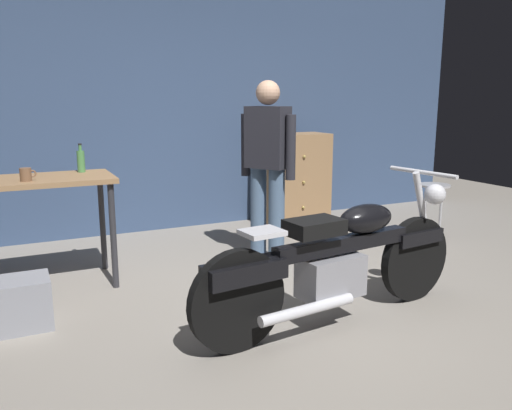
{
  "coord_description": "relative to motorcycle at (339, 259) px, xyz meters",
  "views": [
    {
      "loc": [
        -1.73,
        -3.03,
        1.51
      ],
      "look_at": [
        0.06,
        0.7,
        0.65
      ],
      "focal_mm": 36.08,
      "sensor_mm": 36.0,
      "label": 1
    }
  ],
  "objects": [
    {
      "name": "storage_bin",
      "position": [
        -1.99,
        0.84,
        -0.28
      ],
      "size": [
        0.44,
        0.32,
        0.34
      ],
      "primitive_type": "cube",
      "color": "gray",
      "rests_on": "ground_plane"
    },
    {
      "name": "ground_plane",
      "position": [
        -0.21,
        0.28,
        -0.45
      ],
      "size": [
        12.0,
        12.0,
        0.0
      ],
      "primitive_type": "plane",
      "color": "gray"
    },
    {
      "name": "mug_brown_stoneware",
      "position": [
        -1.84,
        1.44,
        0.5
      ],
      "size": [
        0.12,
        0.08,
        0.1
      ],
      "color": "brown",
      "rests_on": "workbench"
    },
    {
      "name": "bottle",
      "position": [
        -1.41,
        1.77,
        0.55
      ],
      "size": [
        0.06,
        0.06,
        0.24
      ],
      "color": "#4C8C4C",
      "rests_on": "workbench"
    },
    {
      "name": "workbench",
      "position": [
        -1.84,
        1.59,
        0.34
      ],
      "size": [
        1.3,
        0.64,
        0.9
      ],
      "color": "#99724C",
      "rests_on": "ground_plane"
    },
    {
      "name": "motorcycle",
      "position": [
        0.0,
        0.0,
        0.0
      ],
      "size": [
        2.18,
        0.64,
        1.0
      ],
      "rotation": [
        0.0,
        0.0,
        0.11
      ],
      "color": "black",
      "rests_on": "ground_plane"
    },
    {
      "name": "back_wall",
      "position": [
        -0.21,
        3.08,
        1.1
      ],
      "size": [
        8.0,
        0.12,
        3.1
      ],
      "primitive_type": "cube",
      "color": "#384C70",
      "rests_on": "ground_plane"
    },
    {
      "name": "person_standing",
      "position": [
        0.2,
        1.46,
        0.48
      ],
      "size": [
        0.39,
        0.5,
        1.67
      ],
      "rotation": [
        0.0,
        0.0,
        2.13
      ],
      "color": "slate",
      "rests_on": "ground_plane"
    },
    {
      "name": "wooden_dresser",
      "position": [
        1.13,
        2.58,
        0.1
      ],
      "size": [
        0.8,
        0.47,
        1.1
      ],
      "color": "#99724C",
      "rests_on": "ground_plane"
    },
    {
      "name": "shop_stool",
      "position": [
        1.99,
        1.18,
        0.05
      ],
      "size": [
        0.32,
        0.32,
        0.64
      ],
      "color": "#B2B2B7",
      "rests_on": "ground_plane"
    }
  ]
}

